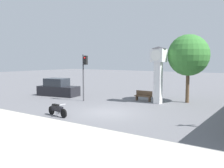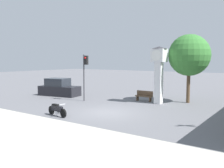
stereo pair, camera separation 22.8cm
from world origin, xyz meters
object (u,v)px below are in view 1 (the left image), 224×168
Objects in this scene: motorcycle at (57,110)px; bench at (144,96)px; traffic_light at (84,69)px; clock_tower at (158,66)px; parked_car at (58,88)px; street_tree at (188,55)px.

bench reaches higher than motorcycle.
traffic_light is (-2.41, 5.57, 2.45)m from motorcycle.
parked_car is at bearing -171.59° from clock_tower.
parked_car is at bearing 145.29° from motorcycle.
motorcycle is 0.44× the size of parked_car.
motorcycle is at bearing -118.45° from street_tree.
clock_tower reaches higher than bench.
clock_tower is at bearing 23.42° from traffic_light.
bench is 0.36× the size of parked_car.
motorcycle is 6.54m from traffic_light.
traffic_light is 2.60× the size of bench.
motorcycle is 1.23× the size of bench.
motorcycle is 0.41× the size of clock_tower.
traffic_light is at bearing 122.35° from motorcycle.
street_tree is (1.91, 1.88, 0.88)m from clock_tower.
motorcycle is 8.83m from bench.
motorcycle is 0.33× the size of street_tree.
street_tree is 5.21m from bench.
bench is at bearing 163.25° from clock_tower.
bench is (1.92, 8.61, 0.07)m from motorcycle.
street_tree reaches higher than parked_car.
clock_tower is (3.52, 8.13, 2.78)m from motorcycle.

